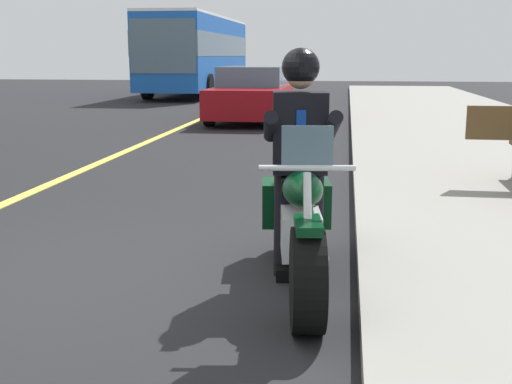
# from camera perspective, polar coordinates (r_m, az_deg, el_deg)

# --- Properties ---
(ground_plane) EXTENTS (80.00, 80.00, 0.00)m
(ground_plane) POSITION_cam_1_polar(r_m,az_deg,el_deg) (5.13, -14.27, -7.71)
(ground_plane) COLOR black
(motorcycle_main) EXTENTS (2.22, 0.77, 1.26)m
(motorcycle_main) POSITION_cam_1_polar(r_m,az_deg,el_deg) (4.82, 3.90, -2.97)
(motorcycle_main) COLOR black
(motorcycle_main) RESTS_ON ground_plane
(rider_main) EXTENTS (0.67, 0.60, 1.74)m
(rider_main) POSITION_cam_1_polar(r_m,az_deg,el_deg) (4.90, 3.84, 4.22)
(rider_main) COLOR black
(rider_main) RESTS_ON ground_plane
(bus_near) EXTENTS (11.05, 2.70, 3.30)m
(bus_near) POSITION_cam_1_polar(r_m,az_deg,el_deg) (29.04, -5.12, 12.19)
(bus_near) COLOR blue
(bus_near) RESTS_ON ground_plane
(car_dark) EXTENTS (4.60, 1.92, 1.40)m
(car_dark) POSITION_cam_1_polar(r_m,az_deg,el_deg) (17.20, -0.26, 8.54)
(car_dark) COLOR maroon
(car_dark) RESTS_ON ground_plane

